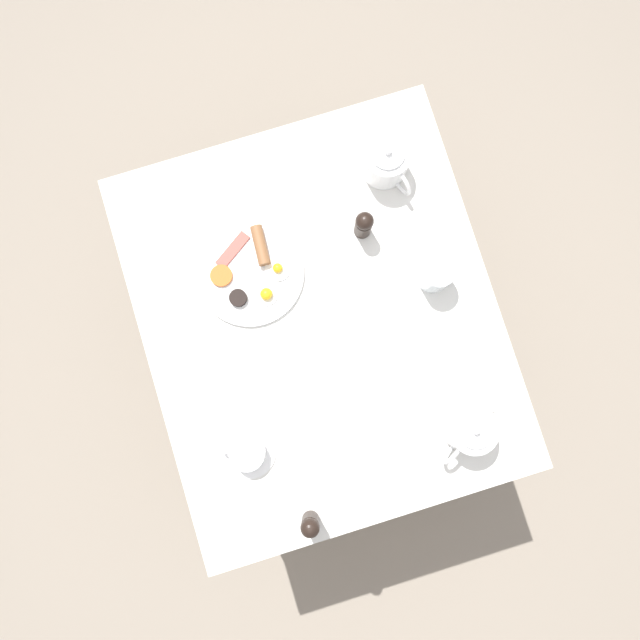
% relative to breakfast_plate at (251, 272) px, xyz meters
% --- Properties ---
extents(ground_plane, '(8.00, 8.00, 0.00)m').
position_rel_breakfast_plate_xyz_m(ground_plane, '(0.13, -0.17, -0.79)').
color(ground_plane, gray).
extents(table, '(0.89, 1.05, 0.78)m').
position_rel_breakfast_plate_xyz_m(table, '(0.13, -0.17, -0.09)').
color(table, silver).
rests_on(table, ground_plane).
extents(breakfast_plate, '(0.28, 0.28, 0.04)m').
position_rel_breakfast_plate_xyz_m(breakfast_plate, '(0.00, 0.00, 0.00)').
color(breakfast_plate, white).
rests_on(breakfast_plate, table).
extents(teapot_near, '(0.12, 0.20, 0.13)m').
position_rel_breakfast_plate_xyz_m(teapot_near, '(0.41, 0.16, 0.04)').
color(teapot_near, white).
rests_on(teapot_near, table).
extents(teapot_far, '(0.18, 0.13, 0.13)m').
position_rel_breakfast_plate_xyz_m(teapot_far, '(0.40, -0.54, 0.04)').
color(teapot_far, white).
rests_on(teapot_far, table).
extents(teacup_with_saucer_left, '(0.13, 0.13, 0.06)m').
position_rel_breakfast_plate_xyz_m(teacup_with_saucer_left, '(-0.13, -0.43, 0.02)').
color(teacup_with_saucer_left, white).
rests_on(teacup_with_saucer_left, table).
extents(water_glass_tall, '(0.08, 0.08, 0.10)m').
position_rel_breakfast_plate_xyz_m(water_glass_tall, '(0.44, -0.15, 0.04)').
color(water_glass_tall, white).
rests_on(water_glass_tall, table).
extents(pepper_grinder, '(0.05, 0.05, 0.12)m').
position_rel_breakfast_plate_xyz_m(pepper_grinder, '(0.31, 0.02, 0.05)').
color(pepper_grinder, black).
rests_on(pepper_grinder, table).
extents(salt_grinder, '(0.05, 0.05, 0.12)m').
position_rel_breakfast_plate_xyz_m(salt_grinder, '(-0.04, -0.64, 0.05)').
color(salt_grinder, black).
rests_on(salt_grinder, table).
extents(fork_by_plate, '(0.15, 0.09, 0.00)m').
position_rel_breakfast_plate_xyz_m(fork_by_plate, '(0.12, -0.58, -0.01)').
color(fork_by_plate, silver).
rests_on(fork_by_plate, table).
extents(knife_by_plate, '(0.13, 0.17, 0.00)m').
position_rel_breakfast_plate_xyz_m(knife_by_plate, '(0.09, -0.27, -0.01)').
color(knife_by_plate, silver).
rests_on(knife_by_plate, table).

